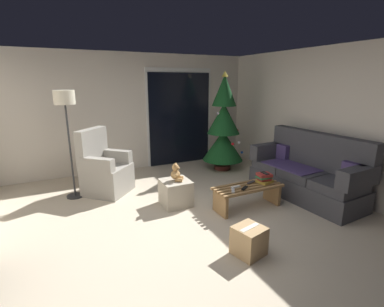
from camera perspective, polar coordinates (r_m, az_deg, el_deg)
ground_plane at (r=3.84m, az=-0.84°, el=-15.53°), size 7.00×7.00×0.00m
wall_back at (r=6.26m, az=-12.97°, el=8.12°), size 5.72×0.12×2.50m
wall_right at (r=5.25m, az=28.79°, el=5.46°), size 0.12×6.00×2.50m
patio_door_frame at (r=6.58m, az=-2.53°, el=7.46°), size 1.60×0.02×2.20m
patio_door_glass at (r=6.57m, az=-2.46°, el=7.01°), size 1.50×0.02×2.10m
couch at (r=5.12m, az=22.53°, el=-3.85°), size 0.90×1.98×1.08m
coffee_table at (r=4.43m, az=11.29°, el=-7.92°), size 1.10×0.40×0.37m
remote_white at (r=4.28m, az=8.91°, el=-6.76°), size 0.16×0.05×0.02m
remote_black at (r=4.26m, az=10.68°, el=-6.95°), size 0.15×0.12×0.02m
remote_silver at (r=4.14m, az=8.39°, el=-7.52°), size 0.12×0.15×0.02m
remote_graphite at (r=4.51m, az=11.99°, el=-5.77°), size 0.16×0.09×0.02m
book_stack at (r=4.56m, az=14.55°, el=-4.88°), size 0.26×0.23×0.15m
cell_phone at (r=4.54m, az=14.68°, el=-3.89°), size 0.08×0.15×0.01m
christmas_tree at (r=6.11m, az=6.43°, el=5.23°), size 0.89×0.89×2.12m
armchair at (r=5.13m, az=-17.42°, el=-3.34°), size 0.97×0.97×1.13m
floor_lamp at (r=4.89m, az=-24.43°, el=8.44°), size 0.32×0.32×1.78m
ottoman at (r=4.48m, az=-3.34°, el=-7.98°), size 0.44×0.44×0.41m
teddy_bear_honey at (r=4.37m, az=-3.26°, el=-4.07°), size 0.22×0.21×0.29m
cardboard_box_taped_mid_floor at (r=3.39m, az=11.56°, el=-17.04°), size 0.38×0.38×0.34m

